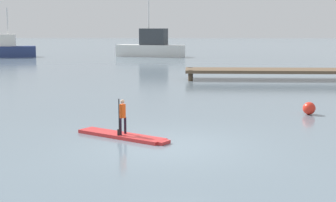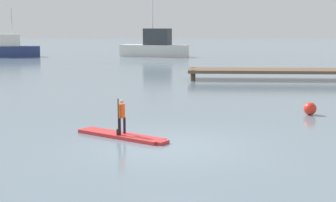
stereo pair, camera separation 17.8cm
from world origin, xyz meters
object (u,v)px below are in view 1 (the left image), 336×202
(paddler_child_solo, at_px, (122,115))
(paddleboard_near, at_px, (123,136))
(fishing_boat_green_midground, at_px, (3,49))
(motor_boat_small_navy, at_px, (151,46))
(mooring_buoy_mid, at_px, (309,108))

(paddler_child_solo, bearing_deg, paddleboard_near, 49.63)
(paddler_child_solo, bearing_deg, fishing_boat_green_midground, 115.18)
(paddleboard_near, bearing_deg, fishing_boat_green_midground, 115.19)
(motor_boat_small_navy, relative_size, mooring_buoy_mid, 15.95)
(fishing_boat_green_midground, distance_m, mooring_buoy_mid, 40.40)
(paddleboard_near, xyz_separation_m, paddler_child_solo, (-0.01, -0.01, 0.62))
(paddler_child_solo, distance_m, motor_boat_small_navy, 39.06)
(paddler_child_solo, xyz_separation_m, mooring_buoy_mid, (6.28, 4.12, -0.43))
(paddler_child_solo, bearing_deg, motor_boat_small_navy, 93.25)
(mooring_buoy_mid, bearing_deg, paddler_child_solo, -146.72)
(motor_boat_small_navy, bearing_deg, paddleboard_near, -86.74)
(fishing_boat_green_midground, xyz_separation_m, mooring_buoy_mid, (23.62, -32.76, -0.60))
(paddleboard_near, bearing_deg, mooring_buoy_mid, 33.25)
(paddleboard_near, relative_size, mooring_buoy_mid, 6.16)
(paddler_child_solo, distance_m, mooring_buoy_mid, 7.53)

